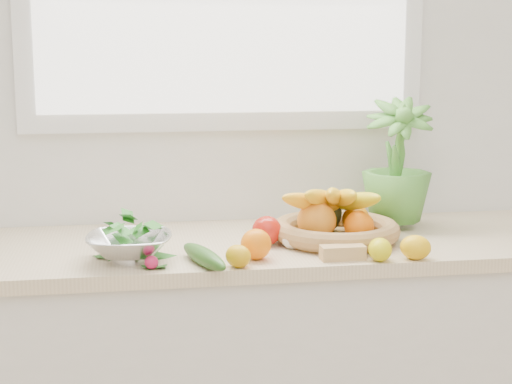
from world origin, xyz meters
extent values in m
cube|color=white|center=(0.00, 2.25, 1.35)|extent=(4.50, 0.02, 2.70)
cube|color=beige|center=(0.00, 1.95, 0.88)|extent=(2.24, 0.62, 0.04)
sphere|color=orange|center=(0.02, 1.74, 0.94)|extent=(0.10, 0.10, 0.08)
ellipsoid|color=#D59A0B|center=(-0.04, 1.67, 0.93)|extent=(0.09, 0.10, 0.06)
ellipsoid|color=yellow|center=(0.34, 1.67, 0.93)|extent=(0.07, 0.09, 0.06)
ellipsoid|color=yellow|center=(0.44, 1.67, 0.93)|extent=(0.11, 0.10, 0.07)
sphere|color=red|center=(0.07, 1.89, 0.94)|extent=(0.11, 0.11, 0.09)
cube|color=tan|center=(0.25, 1.70, 0.92)|extent=(0.12, 0.05, 0.04)
ellipsoid|color=beige|center=(0.14, 1.84, 0.92)|extent=(0.08, 0.08, 0.05)
ellipsoid|color=silver|center=(0.15, 2.01, 0.92)|extent=(0.05, 0.05, 0.04)
ellipsoid|color=white|center=(0.22, 1.79, 0.92)|extent=(0.05, 0.05, 0.04)
ellipsoid|color=#205218|center=(-0.13, 1.70, 0.92)|extent=(0.12, 0.26, 0.05)
sphere|color=#C5184B|center=(-0.26, 1.69, 0.92)|extent=(0.04, 0.04, 0.04)
imported|color=#519A38|center=(0.52, 2.05, 1.12)|extent=(0.26, 0.26, 0.39)
cylinder|color=tan|center=(0.28, 1.91, 0.91)|extent=(0.41, 0.41, 0.01)
torus|color=#AD764D|center=(0.28, 1.91, 0.93)|extent=(0.49, 0.49, 0.06)
sphere|color=orange|center=(0.22, 1.88, 0.97)|extent=(0.15, 0.15, 0.11)
sphere|color=orange|center=(0.34, 1.85, 0.96)|extent=(0.11, 0.11, 0.09)
sphere|color=orange|center=(0.36, 1.95, 0.95)|extent=(0.11, 0.11, 0.08)
ellipsoid|color=#222F15|center=(0.27, 1.98, 0.97)|extent=(0.12, 0.12, 0.12)
ellipsoid|color=#FFA915|center=(0.21, 1.90, 1.02)|extent=(0.24, 0.17, 0.11)
ellipsoid|color=#F0AF13|center=(0.24, 1.90, 1.03)|extent=(0.19, 0.23, 0.11)
ellipsoid|color=yellow|center=(0.27, 1.90, 1.04)|extent=(0.13, 0.25, 0.11)
ellipsoid|color=yellow|center=(0.31, 1.90, 1.03)|extent=(0.05, 0.25, 0.11)
ellipsoid|color=yellow|center=(0.34, 1.90, 1.02)|extent=(0.12, 0.25, 0.11)
cylinder|color=white|center=(-0.32, 1.78, 0.91)|extent=(0.10, 0.10, 0.02)
imported|color=silver|center=(-0.32, 1.78, 0.95)|extent=(0.25, 0.25, 0.06)
ellipsoid|color=#1F6018|center=(-0.32, 1.78, 0.98)|extent=(0.19, 0.19, 0.07)
camera|label=1|loc=(-0.31, -0.28, 1.46)|focal=55.00mm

